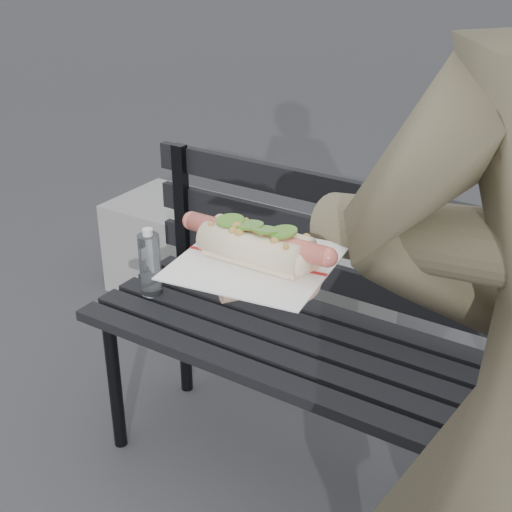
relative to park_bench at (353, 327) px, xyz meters
The scene contains 3 objects.
park_bench is the anchor object (origin of this frame).
concrete_block 1.08m from the park_bench, 139.78° to the left, with size 1.20×0.40×0.40m, color slate.
held_hotdog 1.06m from the park_bench, 60.99° to the right, with size 0.63×0.31×0.20m.
Camera 1 is at (0.54, -0.60, 1.52)m, focal length 50.00 mm.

